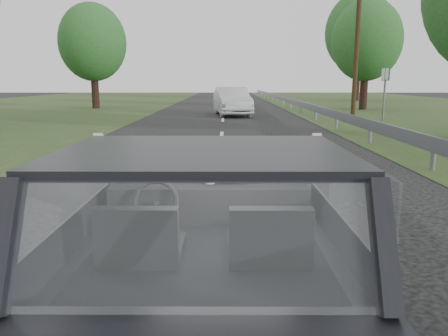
{
  "coord_description": "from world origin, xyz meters",
  "views": [
    {
      "loc": [
        0.13,
        -2.87,
        1.82
      ],
      "look_at": [
        0.12,
        0.6,
        1.13
      ],
      "focal_mm": 35.0,
      "sensor_mm": 36.0,
      "label": 1
    }
  ],
  "objects_px": {
    "other_car": "(232,101)",
    "highway_sign": "(384,95)",
    "cat": "(233,174)",
    "subject_car": "(207,242)",
    "utility_pole": "(357,44)"
  },
  "relations": [
    {
      "from": "other_car",
      "to": "highway_sign",
      "type": "bearing_deg",
      "value": -34.29
    },
    {
      "from": "subject_car",
      "to": "utility_pole",
      "type": "xyz_separation_m",
      "value": [
        6.92,
        20.5,
        3.01
      ]
    },
    {
      "from": "subject_car",
      "to": "cat",
      "type": "distance_m",
      "value": 0.75
    },
    {
      "from": "utility_pole",
      "to": "cat",
      "type": "bearing_deg",
      "value": -108.72
    },
    {
      "from": "other_car",
      "to": "highway_sign",
      "type": "height_order",
      "value": "highway_sign"
    },
    {
      "from": "subject_car",
      "to": "cat",
      "type": "xyz_separation_m",
      "value": [
        0.19,
        0.63,
        0.35
      ]
    },
    {
      "from": "other_car",
      "to": "highway_sign",
      "type": "xyz_separation_m",
      "value": [
        6.95,
        -3.55,
        0.46
      ]
    },
    {
      "from": "cat",
      "to": "other_car",
      "type": "relative_size",
      "value": 0.11
    },
    {
      "from": "cat",
      "to": "highway_sign",
      "type": "xyz_separation_m",
      "value": [
        7.24,
        16.82,
        0.14
      ]
    },
    {
      "from": "highway_sign",
      "to": "utility_pole",
      "type": "height_order",
      "value": "utility_pole"
    },
    {
      "from": "highway_sign",
      "to": "utility_pole",
      "type": "xyz_separation_m",
      "value": [
        -0.51,
        3.04,
        2.52
      ]
    },
    {
      "from": "subject_car",
      "to": "other_car",
      "type": "distance_m",
      "value": 21.01
    },
    {
      "from": "subject_car",
      "to": "other_car",
      "type": "bearing_deg",
      "value": 88.67
    },
    {
      "from": "other_car",
      "to": "cat",
      "type": "bearing_deg",
      "value": -98.07
    },
    {
      "from": "utility_pole",
      "to": "other_car",
      "type": "bearing_deg",
      "value": 175.49
    }
  ]
}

